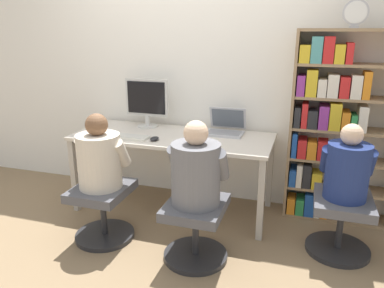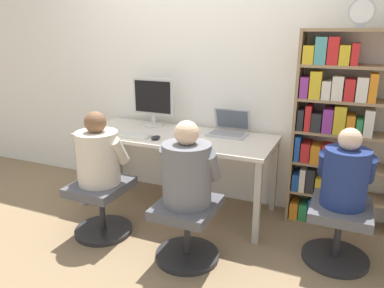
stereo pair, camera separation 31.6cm
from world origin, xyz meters
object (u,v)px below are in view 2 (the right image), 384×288
Objects in this scene: laptop at (229,129)px; office_chair_side at (339,228)px; person_at_laptop at (187,170)px; keyboard at (130,135)px; office_chair_left at (102,203)px; person_at_monitor at (98,154)px; bookshelf at (337,130)px; person_near_shelf at (346,174)px; desktop_monitor at (153,101)px; desk_clock at (362,12)px; office_chair_right at (187,226)px.

office_chair_side is (1.01, -0.51, -0.50)m from laptop.
person_at_laptop is (-0.00, -0.92, -0.07)m from laptop.
keyboard reaches higher than office_chair_left.
person_at_monitor is 0.36× the size of bookshelf.
person_near_shelf is at bearing 21.95° from person_at_laptop.
keyboard is 1.81m from person_near_shelf.
person_near_shelf reaches higher than office_chair_left.
desktop_monitor is 1.12m from office_chair_left.
keyboard is at bearing -167.32° from desk_clock.
office_chair_side is at bearing 11.08° from person_at_monitor.
bookshelf reaches higher than person_at_monitor.
bookshelf reaches higher than desktop_monitor.
office_chair_side is (1.01, 0.40, -0.43)m from person_at_laptop.
bookshelf reaches higher than laptop.
office_chair_side is at bearing -86.57° from desk_clock.
desktop_monitor is 0.98× the size of office_chair_right.
bookshelf is at bearing 14.98° from keyboard.
desktop_monitor is at bearing 179.29° from desk_clock.
desk_clock is (1.78, 0.86, 1.49)m from office_chair_left.
office_chair_right is (0.78, -0.93, -0.70)m from desktop_monitor.
bookshelf reaches higher than person_near_shelf.
bookshelf is (1.70, 0.91, 0.16)m from person_at_monitor.
person_at_laptop is 1.08× the size of person_near_shelf.
bookshelf is 0.81m from office_chair_side.
person_at_laptop is 1.17m from office_chair_side.
desk_clock is (0.08, -0.05, 0.90)m from bookshelf.
person_at_monitor is (-0.02, -0.87, -0.27)m from desktop_monitor.
desktop_monitor is 1.37× the size of laptop.
laptop is 1.24m from office_chair_side.
desk_clock is at bearing -0.90° from laptop.
desk_clock is at bearing 42.51° from person_at_laptop.
person_near_shelf reaches higher than office_chair_side.
person_at_monitor is 1.89m from office_chair_side.
desk_clock reaches higher than office_chair_side.
person_at_laptop is at bearing -32.52° from keyboard.
bookshelf reaches higher than office_chair_right.
desk_clock reaches higher than desktop_monitor.
office_chair_right is (0.79, -0.05, 0.00)m from office_chair_left.
person_at_monitor is at bearing 176.02° from office_chair_right.
office_chair_side is at bearing -26.86° from laptop.
person_at_monitor is 1.05× the size of person_near_shelf.
laptop is 0.86× the size of keyboard.
office_chair_left is 1.84m from office_chair_side.
desktop_monitor is at bearing 163.95° from person_near_shelf.
office_chair_left is at bearing 176.34° from office_chair_right.
laptop is 1.28m from office_chair_left.
laptop is at bearing -0.46° from desktop_monitor.
desktop_monitor reaches higher than keyboard.
desktop_monitor is 0.98× the size of office_chair_left.
person_at_monitor is 0.79m from person_at_laptop.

